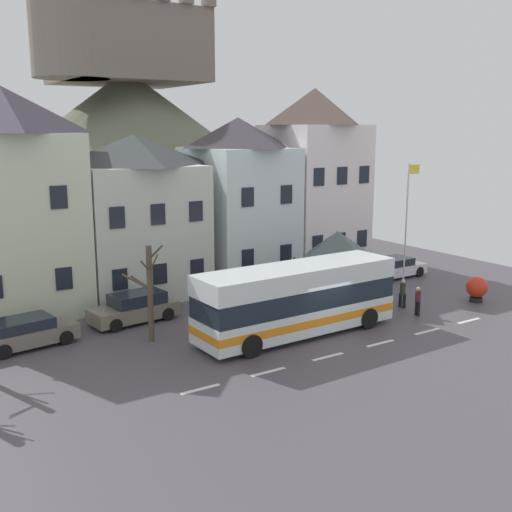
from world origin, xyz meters
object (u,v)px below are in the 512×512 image
Objects in this scene: parked_car_03 at (26,332)px; harbour_buoy at (477,288)px; townhouse_01 at (136,216)px; townhouse_02 at (238,199)px; parked_car_00 at (394,267)px; public_bench at (302,285)px; townhouse_03 at (314,180)px; pedestrian_01 at (418,300)px; pedestrian_00 at (403,293)px; transit_bus at (297,300)px; hilltop_castle at (129,152)px; townhouse_00 at (8,202)px; parked_car_01 at (311,282)px; parked_car_02 at (135,308)px; bus_shelter at (337,246)px; flagpole at (408,214)px; bare_tree_01 at (149,291)px.

harbour_buoy is (22.38, -6.06, 0.13)m from parked_car_03.
townhouse_02 reaches higher than townhouse_01.
townhouse_02 is 10.83m from parked_car_00.
townhouse_02 is 6.99m from public_bench.
pedestrian_01 is at bearing -101.35° from townhouse_03.
townhouse_02 reaches higher than pedestrian_00.
transit_bus is (3.28, -10.75, -2.87)m from townhouse_01.
hilltop_castle reaches higher than townhouse_03.
townhouse_03 is at bearing 79.56° from pedestrian_00.
townhouse_00 is 2.45× the size of parked_car_01.
pedestrian_01 is (1.76, -6.49, 0.17)m from parked_car_01.
harbour_buoy is (11.57, -0.93, -0.86)m from transit_bus.
pedestrian_00 is at bearing -70.19° from townhouse_02.
transit_bus is 11.64m from harbour_buoy.
townhouse_01 is 2.02× the size of parked_car_02.
parked_car_02 is 2.91× the size of pedestrian_00.
parked_car_00 is at bearing 52.74° from pedestrian_01.
townhouse_00 is 15.48m from transit_bus.
bus_shelter is at bearing -86.35° from hilltop_castle.
townhouse_01 is 12.60m from townhouse_03.
public_bench is (-0.41, 2.56, -2.68)m from bus_shelter.
transit_bus is at bearing -128.92° from public_bench.
parked_car_00 is at bearing -18.20° from townhouse_01.
townhouse_03 is 2.56× the size of parked_car_01.
harbour_buoy is (8.12, -29.36, -6.65)m from hilltop_castle.
parked_car_02 reaches higher than public_bench.
bus_shelter is 5.12m from pedestrian_01.
bus_shelter reaches higher than parked_car_03.
pedestrian_01 is at bearing -26.96° from parked_car_03.
hilltop_castle is at bearing 87.71° from parked_car_01.
pedestrian_00 is (-1.86, -10.11, -5.16)m from townhouse_03.
parked_car_03 is 22.78m from flagpole.
townhouse_02 reaches higher than parked_car_00.
flagpole reaches higher than bare_tree_01.
bus_shelter reaches higher than parked_car_02.
bus_shelter is (5.06, 3.20, 1.52)m from transit_bus.
townhouse_03 is at bearing 47.69° from transit_bus.
flagpole is at bearing -22.77° from townhouse_01.
townhouse_00 reaches higher than public_bench.
pedestrian_00 is (2.31, -2.68, -2.37)m from bus_shelter.
parked_car_02 reaches higher than parked_car_01.
pedestrian_00 is at bearing -9.99° from bare_tree_01.
public_bench is (-2.25, 6.73, -0.35)m from pedestrian_01.
hilltop_castle is at bearing 69.16° from townhouse_01.
flagpole is (2.44, -6.16, -1.75)m from townhouse_03.
townhouse_00 is at bearing 176.48° from townhouse_01.
flagpole is (7.02, -1.29, 3.73)m from public_bench.
townhouse_02 is (13.54, -0.17, -0.71)m from townhouse_00.
townhouse_00 is 16.41m from public_bench.
townhouse_01 is 8.61m from bare_tree_01.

